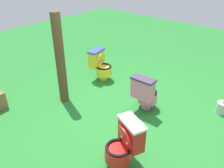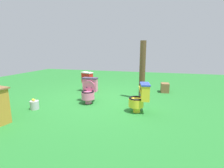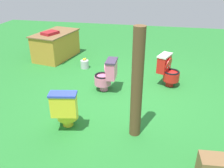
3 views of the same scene
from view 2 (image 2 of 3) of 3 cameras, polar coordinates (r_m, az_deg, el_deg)
ground at (r=5.24m, az=-3.84°, el=-5.25°), size 14.00×14.00×0.00m
toilet_red at (r=6.24m, az=-7.74°, el=0.93°), size 0.55×0.61×0.73m
toilet_yellow at (r=4.14m, az=9.56°, el=-4.56°), size 0.56×0.49×0.73m
toilet_pink at (r=4.86m, az=-7.86°, el=-2.12°), size 0.44×0.51×0.73m
wooden_post at (r=5.18m, az=10.32°, el=4.50°), size 0.18×0.18×1.79m
small_crate at (r=6.36m, az=17.60°, el=-1.22°), size 0.30×0.38×0.33m
lemon_bucket at (r=4.80m, az=-24.97°, el=-6.44°), size 0.22×0.22×0.28m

